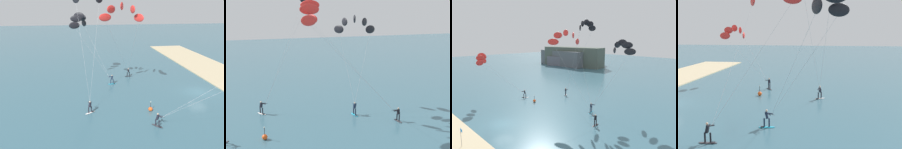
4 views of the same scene
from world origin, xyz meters
The scene contains 4 objects.
kitesurfer_mid_water centered at (7.91, 18.30, 10.52)m, with size 5.39×7.77×12.18m.
kitesurfer_far_out centered at (0.64, 17.33, 14.01)m, with size 7.26×4.39×15.81m.
kitesurfer_downwind centered at (0.55, 12.55, 12.08)m, with size 11.53×7.18×13.84m.
marker_buoy centered at (-5.53, 9.70, 0.30)m, with size 0.56×0.56×1.38m.
Camera 2 is at (-8.36, -19.14, 12.72)m, focal length 47.90 mm.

